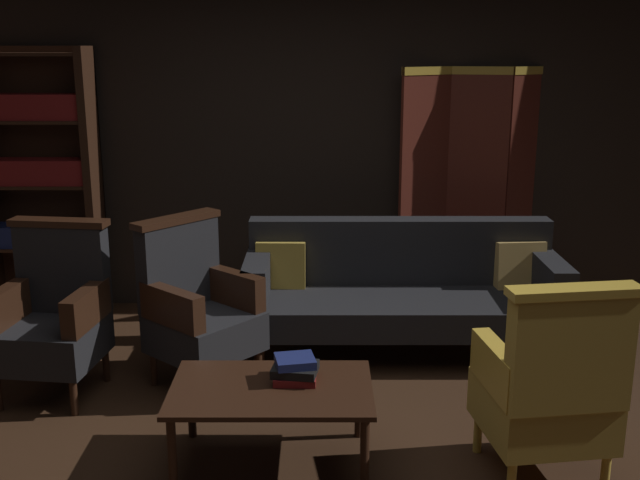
# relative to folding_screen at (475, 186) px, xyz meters

# --- Properties ---
(ground_plane) EXTENTS (10.00, 10.00, 0.00)m
(ground_plane) POSITION_rel_folding_screen_xyz_m (-1.21, -2.33, -0.99)
(ground_plane) COLOR #331E11
(back_wall) EXTENTS (7.20, 0.10, 2.80)m
(back_wall) POSITION_rel_folding_screen_xyz_m (-1.21, 0.12, 0.41)
(back_wall) COLOR black
(back_wall) RESTS_ON ground_plane
(folding_screen) EXTENTS (1.25, 0.39, 1.90)m
(folding_screen) POSITION_rel_folding_screen_xyz_m (0.00, 0.00, 0.00)
(folding_screen) COLOR #5B2319
(folding_screen) RESTS_ON ground_plane
(bookshelf) EXTENTS (0.90, 0.32, 2.05)m
(bookshelf) POSITION_rel_folding_screen_xyz_m (-3.36, -0.13, 0.09)
(bookshelf) COLOR black
(bookshelf) RESTS_ON ground_plane
(velvet_couch) EXTENTS (2.12, 0.78, 0.88)m
(velvet_couch) POSITION_rel_folding_screen_xyz_m (-0.66, -0.88, -0.53)
(velvet_couch) COLOR black
(velvet_couch) RESTS_ON ground_plane
(coffee_table) EXTENTS (1.00, 0.64, 0.42)m
(coffee_table) POSITION_rel_folding_screen_xyz_m (-1.46, -2.38, -0.61)
(coffee_table) COLOR black
(coffee_table) RESTS_ON ground_plane
(armchair_gilt_accent) EXTENTS (0.65, 0.65, 1.04)m
(armchair_gilt_accent) POSITION_rel_folding_screen_xyz_m (-0.13, -2.53, -0.50)
(armchair_gilt_accent) COLOR gold
(armchair_gilt_accent) RESTS_ON ground_plane
(armchair_wing_left) EXTENTS (0.65, 0.64, 1.04)m
(armchair_wing_left) POSITION_rel_folding_screen_xyz_m (-2.82, -1.54, -0.50)
(armchair_wing_left) COLOR black
(armchair_wing_left) RESTS_ON ground_plane
(armchair_wing_right) EXTENTS (0.81, 0.82, 1.04)m
(armchair_wing_right) POSITION_rel_folding_screen_xyz_m (-1.98, -1.40, -0.50)
(armchair_wing_right) COLOR black
(armchair_wing_right) RESTS_ON ground_plane
(book_red_leather) EXTENTS (0.21, 0.20, 0.04)m
(book_red_leather) POSITION_rel_folding_screen_xyz_m (-1.34, -2.30, -0.55)
(book_red_leather) COLOR maroon
(book_red_leather) RESTS_ON coffee_table
(book_black_cloth) EXTENTS (0.25, 0.22, 0.04)m
(book_black_cloth) POSITION_rel_folding_screen_xyz_m (-1.34, -2.30, -0.51)
(book_black_cloth) COLOR black
(book_black_cloth) RESTS_ON book_red_leather
(book_navy_cloth) EXTENTS (0.22, 0.20, 0.04)m
(book_navy_cloth) POSITION_rel_folding_screen_xyz_m (-1.34, -2.30, -0.46)
(book_navy_cloth) COLOR navy
(book_navy_cloth) RESTS_ON book_black_cloth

